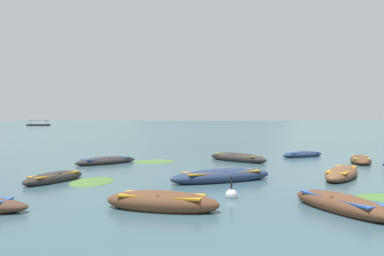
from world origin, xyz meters
name	(u,v)px	position (x,y,z in m)	size (l,w,h in m)	color
ground_plane	(191,120)	(0.00, 1500.00, 0.00)	(6000.00, 6000.00, 0.00)	#385660
mountain_1	(99,67)	(-433.59, 1854.97, 251.87)	(1243.76, 1243.76, 503.73)	slate
mountain_2	(203,81)	(50.46, 1749.92, 174.89)	(1090.03, 1090.03, 349.77)	#4C5B56
mountain_3	(369,58)	(885.69, 1954.58, 308.17)	(1674.95, 1674.95, 616.35)	slate
rowboat_0	(341,173)	(5.38, 12.73, 0.19)	(3.12, 4.22, 0.59)	brown
rowboat_1	(302,155)	(6.34, 22.19, 0.15)	(3.38, 2.38, 0.48)	navy
rowboat_3	(105,161)	(-5.98, 18.06, 0.16)	(3.53, 3.38, 0.50)	#2D2826
rowboat_4	(161,202)	(-1.94, 6.69, 0.20)	(3.45, 1.90, 0.66)	brown
rowboat_5	(53,178)	(-6.65, 11.56, 0.16)	(2.12, 3.17, 0.51)	#2D2826
rowboat_6	(236,158)	(1.64, 19.51, 0.19)	(3.74, 3.92, 0.62)	#2D2826
rowboat_7	(359,160)	(8.72, 18.64, 0.17)	(2.25, 3.80, 0.52)	brown
rowboat_8	(340,204)	(2.99, 6.53, 0.18)	(2.34, 3.65, 0.59)	brown
rowboat_10	(221,176)	(0.11, 11.72, 0.20)	(4.58, 2.94, 0.64)	navy
ferry_0	(37,125)	(-63.45, 155.24, 0.45)	(8.70, 3.29, 2.54)	#2D2826
mooring_buoy	(230,195)	(0.16, 8.32, 0.09)	(0.39, 0.39, 0.81)	silver
weed_patch_1	(91,182)	(-5.11, 11.53, 0.00)	(2.53, 1.67, 0.14)	#477033
weed_patch_4	(153,162)	(-3.37, 19.14, 0.00)	(2.43, 2.28, 0.14)	#477033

